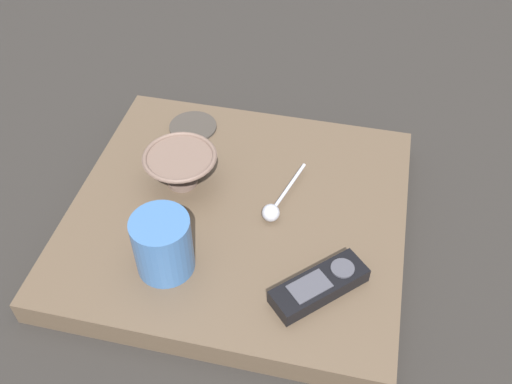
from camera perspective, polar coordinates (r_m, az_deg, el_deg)
name	(u,v)px	position (r m, az deg, el deg)	size (l,w,h in m)	color
ground_plane	(238,226)	(1.02, -1.75, -3.34)	(6.00, 6.00, 0.00)	black
table	(238,217)	(1.00, -1.78, -2.48)	(0.56, 0.53, 0.05)	#4C3D2D
cereal_bowl	(181,167)	(1.01, -7.44, 2.48)	(0.13, 0.13, 0.06)	brown
coffee_mug	(163,245)	(0.88, -9.20, -5.17)	(0.09, 0.09, 0.10)	#33598C
teaspoon	(273,209)	(0.96, 1.74, -1.68)	(0.05, 0.14, 0.03)	#A3A5B2
tv_remote_near	(319,286)	(0.87, 6.30, -9.20)	(0.14, 0.14, 0.03)	black
drink_coaster	(193,127)	(1.14, -6.25, 6.44)	(0.09, 0.09, 0.01)	#332D28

